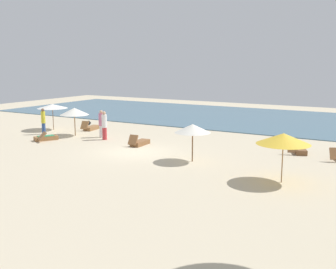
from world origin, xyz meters
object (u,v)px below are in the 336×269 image
umbrella_2 (74,111)px  umbrella_0 (283,139)px  person_1 (104,125)px  dog (88,123)px  lounger_2 (91,128)px  lounger_4 (46,138)px  person_0 (43,121)px  lounger_3 (299,150)px  umbrella_1 (193,128)px  umbrella_3 (52,106)px  lounger_1 (139,143)px  person_3 (101,124)px

umbrella_2 → umbrella_0: bearing=-14.4°
person_1 → dog: size_ratio=2.62×
lounger_2 → lounger_4: size_ratio=0.96×
umbrella_0 → person_0: (-17.93, 3.27, -0.95)m
lounger_2 → lounger_3: bearing=-1.0°
umbrella_1 → umbrella_3: bearing=165.2°
lounger_3 → person_1: 12.44m
lounger_1 → person_1: bearing=172.9°
umbrella_3 → person_3: (5.22, -0.60, -0.86)m
umbrella_0 → person_3: (-13.59, 4.46, -0.97)m
umbrella_2 → umbrella_3: umbrella_2 is taller
umbrella_2 → lounger_4: bearing=-101.1°
umbrella_3 → person_0: size_ratio=1.21×
umbrella_2 → person_3: (2.01, 0.47, -0.78)m
person_0 → lounger_1: bearing=1.5°
umbrella_3 → dog: 3.59m
umbrella_3 → lounger_2: (2.52, 1.44, -1.64)m
umbrella_0 → umbrella_2: (-15.60, 4.00, -0.20)m
person_3 → dog: (-4.54, 3.72, -0.77)m
umbrella_2 → dog: bearing=121.2°
lounger_4 → person_0: 2.58m
umbrella_1 → umbrella_3: 14.24m
umbrella_3 → person_3: size_ratio=1.21×
lounger_3 → person_1: person_1 is taller
umbrella_3 → lounger_2: bearing=29.7°
umbrella_0 → person_3: 14.34m
lounger_4 → umbrella_3: bearing=129.2°
person_1 → person_0: bearing=-173.2°
lounger_3 → lounger_1: bearing=-163.3°
lounger_3 → dog: (-17.46, 1.95, 0.00)m
lounger_3 → person_0: person_0 is taller
lounger_3 → person_0: bearing=-170.3°
umbrella_1 → lounger_3: size_ratio=1.14×
umbrella_3 → person_1: (5.95, -1.18, -0.84)m
umbrella_0 → lounger_2: umbrella_0 is taller
person_3 → lounger_3: bearing=7.8°
umbrella_3 → person_3: bearing=-6.5°
umbrella_0 → umbrella_3: bearing=164.9°
umbrella_2 → lounger_4: umbrella_2 is taller
lounger_4 → person_1: (3.20, 2.19, 0.79)m
lounger_2 → lounger_4: (0.24, -4.81, 0.00)m
person_0 → person_3: (4.33, 1.19, -0.02)m
lounger_2 → person_0: size_ratio=0.91×
umbrella_1 → umbrella_2: 10.87m
umbrella_3 → person_1: 6.13m
lounger_3 → person_0: 17.53m
lounger_4 → umbrella_0: bearing=-6.0°
umbrella_0 → lounger_2: 17.62m
umbrella_0 → lounger_3: 6.50m
lounger_3 → person_3: size_ratio=0.92×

